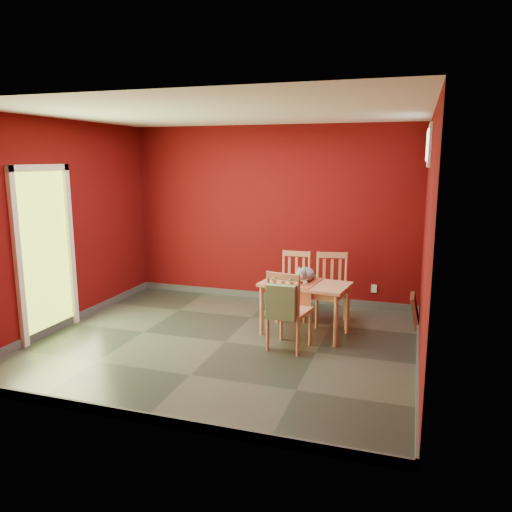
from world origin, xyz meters
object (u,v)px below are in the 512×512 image
(dining_table, at_px, (305,289))
(tote_bag, at_px, (281,302))
(chair_far_left, at_px, (294,284))
(cat, at_px, (305,272))
(chair_near, at_px, (288,309))
(chair_far_right, at_px, (332,288))
(picture_frame, at_px, (415,311))

(dining_table, xyz_separation_m, tote_bag, (-0.10, -0.78, 0.04))
(chair_far_left, distance_m, tote_bag, 1.46)
(cat, bearing_deg, chair_near, -71.44)
(dining_table, distance_m, chair_far_right, 0.59)
(chair_near, distance_m, tote_bag, 0.27)
(picture_frame, bearing_deg, dining_table, -151.39)
(chair_far_left, bearing_deg, chair_far_right, -13.54)
(chair_far_left, distance_m, picture_frame, 1.65)
(chair_far_right, bearing_deg, chair_near, -106.82)
(cat, relative_size, picture_frame, 1.09)
(tote_bag, bearing_deg, chair_near, 83.70)
(chair_near, bearing_deg, cat, 85.37)
(chair_near, bearing_deg, picture_frame, 42.42)
(dining_table, bearing_deg, tote_bag, -97.55)
(dining_table, height_order, chair_far_left, chair_far_left)
(chair_far_right, distance_m, picture_frame, 1.13)
(dining_table, bearing_deg, chair_near, -98.04)
(cat, bearing_deg, chair_far_left, 138.95)
(dining_table, height_order, chair_far_right, chair_far_right)
(chair_far_right, xyz_separation_m, picture_frame, (1.08, 0.20, -0.27))
(chair_near, relative_size, cat, 2.01)
(tote_bag, bearing_deg, picture_frame, 46.48)
(chair_far_left, xyz_separation_m, picture_frame, (1.63, 0.07, -0.26))
(chair_far_left, bearing_deg, chair_near, -79.97)
(tote_bag, bearing_deg, dining_table, 82.45)
(chair_near, xyz_separation_m, cat, (0.05, 0.66, 0.30))
(chair_far_left, height_order, cat, chair_far_left)
(chair_far_right, distance_m, tote_bag, 1.37)
(dining_table, bearing_deg, chair_far_left, 114.17)
(chair_far_left, height_order, picture_frame, chair_far_left)
(chair_near, xyz_separation_m, picture_frame, (1.41, 1.29, -0.27))
(chair_far_right, relative_size, picture_frame, 2.22)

